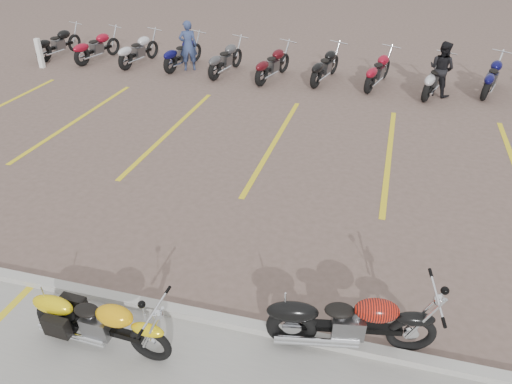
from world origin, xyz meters
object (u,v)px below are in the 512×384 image
Objects in this scene: yellow_cruiser at (99,323)px; bollard at (40,53)px; person_b at (442,69)px; person_a at (188,46)px; flame_cruiser at (347,321)px.

bollard is (-8.63, 10.63, 0.10)m from yellow_cruiser.
person_b reaches higher than bollard.
person_a reaches higher than person_b.
bollard is (-5.05, -1.14, -0.33)m from person_a.
yellow_cruiser is at bearing 81.49° from person_a.
person_a is 1.65× the size of bollard.
person_b is 13.18m from bollard.
person_b is (4.53, 11.39, 0.39)m from yellow_cruiser.
flame_cruiser is 2.14× the size of bollard.
bollard is (-13.16, -0.75, -0.29)m from person_b.
person_b is at bearing 71.01° from yellow_cruiser.
flame_cruiser is 15.23m from bollard.
person_a reaches higher than flame_cruiser.
bollard is at bearing 129.07° from flame_cruiser.
bollard is at bearing 36.69° from person_b.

